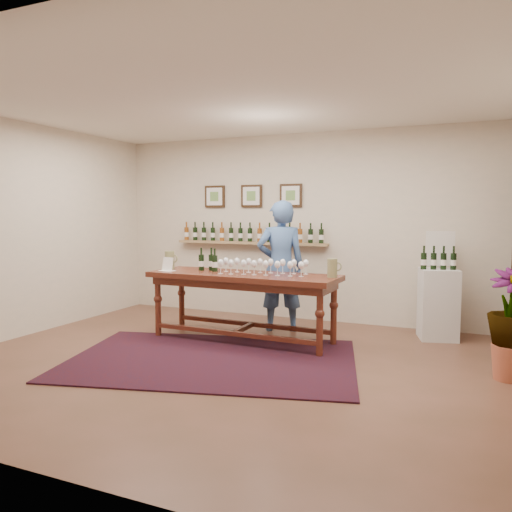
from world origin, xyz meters
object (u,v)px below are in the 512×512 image
at_px(tasting_table, 243,284).
at_px(display_pedestal, 438,304).
at_px(person, 281,266).
at_px(potted_plant, 510,324).

distance_m(tasting_table, display_pedestal, 2.52).
relative_size(tasting_table, person, 1.37).
height_order(tasting_table, display_pedestal, display_pedestal).
distance_m(display_pedestal, potted_plant, 1.60).
distance_m(potted_plant, person, 2.96).
relative_size(display_pedestal, person, 0.51).
distance_m(display_pedestal, person, 2.10).
bearing_deg(potted_plant, display_pedestal, 117.49).
height_order(tasting_table, potted_plant, potted_plant).
relative_size(tasting_table, potted_plant, 2.61).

